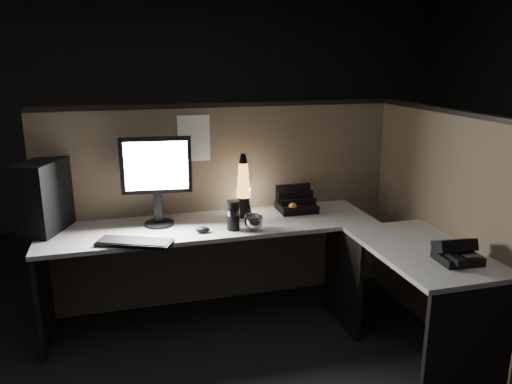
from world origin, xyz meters
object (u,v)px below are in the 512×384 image
object	(u,v)px
lava_lamp	(243,191)
desk_phone	(456,253)
pc_tower	(46,195)
keyboard	(135,243)
monitor	(156,173)

from	to	relation	value
lava_lamp	desk_phone	size ratio (longest dim) A/B	1.86
pc_tower	keyboard	size ratio (longest dim) A/B	1.02
monitor	keyboard	world-z (taller)	monitor
monitor	desk_phone	distance (m)	1.94
lava_lamp	keyboard	bearing A→B (deg)	-154.97
pc_tower	monitor	bearing A→B (deg)	14.92
keyboard	lava_lamp	xyz separation A→B (m)	(0.79, 0.37, 0.18)
keyboard	lava_lamp	size ratio (longest dim) A/B	1.01
keyboard	lava_lamp	distance (m)	0.89
monitor	desk_phone	size ratio (longest dim) A/B	2.45
monitor	desk_phone	bearing A→B (deg)	-29.10
keyboard	desk_phone	world-z (taller)	desk_phone
monitor	keyboard	bearing A→B (deg)	-111.06
monitor	keyboard	distance (m)	0.53
pc_tower	monitor	xyz separation A→B (m)	(0.72, -0.09, 0.13)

